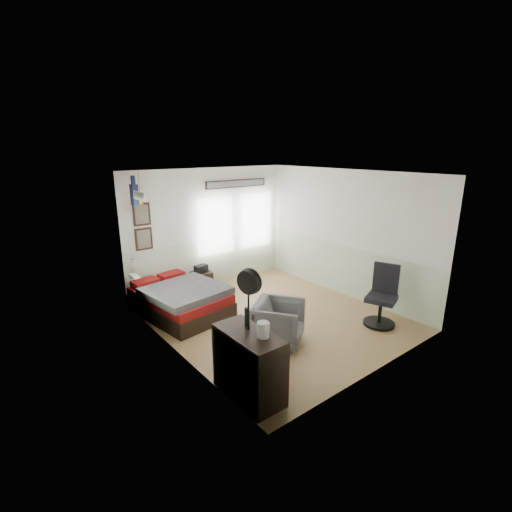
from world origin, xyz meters
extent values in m
cube|color=olive|center=(0.00, 0.00, -0.01)|extent=(4.00, 4.50, 0.01)
cube|color=beige|center=(0.00, 2.25, 1.35)|extent=(4.00, 0.02, 2.70)
cube|color=beige|center=(0.00, -2.25, 1.35)|extent=(4.00, 0.02, 2.70)
cube|color=beige|center=(-2.00, 0.00, 1.35)|extent=(0.02, 4.50, 2.70)
cube|color=beige|center=(2.00, 0.00, 1.35)|extent=(0.02, 4.50, 2.70)
cube|color=white|center=(0.00, 0.00, 2.70)|extent=(4.00, 4.50, 0.02)
cube|color=beige|center=(0.00, 2.24, 0.55)|extent=(4.00, 0.01, 1.10)
cube|color=beige|center=(-1.99, 0.00, 0.55)|extent=(0.01, 4.50, 1.10)
cube|color=beige|center=(1.99, 0.00, 0.55)|extent=(0.01, 4.50, 1.10)
cube|color=silver|center=(-1.96, 0.55, 1.45)|extent=(0.03, 2.20, 1.35)
cube|color=silver|center=(0.15, 2.21, 1.40)|extent=(0.95, 0.03, 1.30)
cube|color=silver|center=(1.30, 2.21, 1.40)|extent=(0.95, 0.03, 1.30)
cube|color=black|center=(-1.55, 2.21, 1.35)|extent=(0.35, 0.03, 0.45)
cube|color=black|center=(-1.55, 2.21, 1.85)|extent=(0.35, 0.03, 0.45)
cube|color=#7F7259|center=(-1.55, 2.20, 1.35)|extent=(0.27, 0.01, 0.37)
cube|color=#7F7259|center=(-1.55, 2.20, 1.85)|extent=(0.27, 0.01, 0.37)
cube|color=black|center=(0.75, 2.21, 2.32)|extent=(1.65, 0.03, 0.18)
cube|color=gray|center=(0.75, 2.20, 2.32)|extent=(1.58, 0.01, 0.13)
cube|color=white|center=(-1.97, 1.15, 2.35)|extent=(0.02, 0.48, 0.14)
sphere|color=red|center=(-1.65, 1.95, 2.18)|extent=(0.20, 0.20, 0.20)
cube|color=black|center=(-1.30, 1.25, 0.15)|extent=(1.53, 2.00, 0.29)
cube|color=maroon|center=(-1.30, 1.25, 0.38)|extent=(1.48, 1.96, 0.17)
cube|color=#595959|center=(-1.30, 1.05, 0.52)|extent=(1.51, 1.46, 0.13)
cube|color=maroon|center=(-1.60, 1.99, 0.52)|extent=(0.54, 0.38, 0.13)
cube|color=maroon|center=(-1.00, 1.99, 0.52)|extent=(0.54, 0.38, 0.13)
cube|color=black|center=(-1.74, -1.55, 0.45)|extent=(0.48, 1.00, 0.90)
imported|color=#59585E|center=(-0.53, -0.75, 0.36)|extent=(1.08, 1.09, 0.72)
cube|color=black|center=(-0.37, 2.05, 0.22)|extent=(0.49, 0.42, 0.44)
cylinder|color=black|center=(1.33, -1.42, 0.03)|extent=(0.56, 0.56, 0.05)
cylinder|color=black|center=(1.33, -1.42, 0.27)|extent=(0.06, 0.06, 0.43)
cube|color=#282730|center=(1.33, -1.42, 0.52)|extent=(0.64, 0.64, 0.09)
cube|color=#282730|center=(1.53, -1.35, 0.84)|extent=(0.22, 0.45, 0.56)
cylinder|color=silver|center=(-1.67, -1.74, 1.00)|extent=(0.15, 0.15, 0.20)
cube|color=silver|center=(-1.58, -1.74, 1.01)|extent=(0.02, 0.02, 0.12)
cylinder|color=black|center=(-1.64, -1.38, 1.02)|extent=(0.06, 0.06, 0.25)
cylinder|color=black|center=(-1.69, -1.49, 1.21)|extent=(0.02, 0.02, 0.62)
cylinder|color=black|center=(-1.69, -1.49, 1.54)|extent=(0.15, 0.32, 0.31)
cylinder|color=black|center=(-1.65, -1.49, 1.54)|extent=(0.12, 0.32, 0.33)
cube|color=black|center=(-0.37, 2.05, 0.52)|extent=(0.30, 0.22, 0.16)
camera|label=1|loc=(-4.23, -4.88, 3.12)|focal=26.00mm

